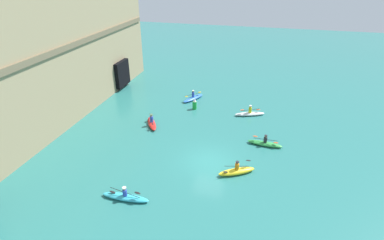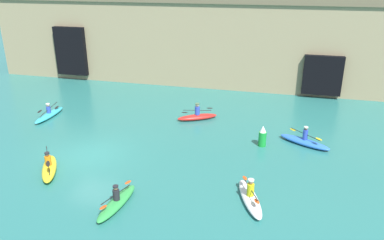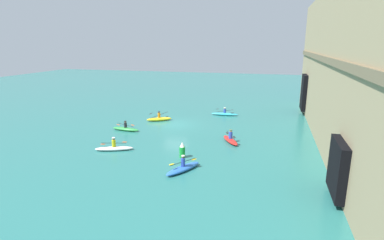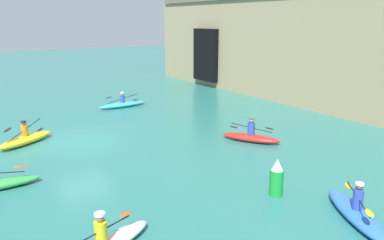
% 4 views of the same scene
% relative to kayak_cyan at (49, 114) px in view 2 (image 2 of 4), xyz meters
% --- Properties ---
extents(ground_plane, '(120.00, 120.00, 0.00)m').
position_rel_kayak_cyan_xyz_m(ground_plane, '(5.75, -4.62, -0.21)').
color(ground_plane, '#28706B').
extents(cliff_bluff, '(37.21, 5.84, 13.58)m').
position_rel_kayak_cyan_xyz_m(cliff_bluff, '(7.31, 12.33, 6.56)').
color(cliff_bluff, '#9E8966').
rests_on(cliff_bluff, ground).
extents(kayak_cyan, '(0.80, 3.37, 1.02)m').
position_rel_kayak_cyan_xyz_m(kayak_cyan, '(0.00, 0.00, 0.00)').
color(kayak_cyan, '#33B2C6').
rests_on(kayak_cyan, ground).
extents(kayak_green, '(0.93, 3.07, 1.04)m').
position_rel_kayak_cyan_xyz_m(kayak_green, '(9.37, -8.82, 0.01)').
color(kayak_green, green).
rests_on(kayak_green, ground).
extents(kayak_red, '(2.78, 2.05, 1.20)m').
position_rel_kayak_cyan_xyz_m(kayak_red, '(10.29, 2.17, 0.05)').
color(kayak_red, red).
rests_on(kayak_red, ground).
extents(kayak_blue, '(3.15, 2.17, 1.16)m').
position_rel_kayak_cyan_xyz_m(kayak_blue, '(17.44, -0.18, 0.02)').
color(kayak_blue, blue).
rests_on(kayak_blue, ground).
extents(kayak_white, '(1.75, 3.20, 1.14)m').
position_rel_kayak_cyan_xyz_m(kayak_white, '(14.97, -7.00, 0.02)').
color(kayak_white, white).
rests_on(kayak_white, ground).
extents(kayak_yellow, '(2.05, 2.87, 1.13)m').
position_rel_kayak_cyan_xyz_m(kayak_yellow, '(4.71, -6.93, 0.05)').
color(kayak_yellow, yellow).
rests_on(kayak_yellow, ground).
extents(marker_buoy, '(0.46, 0.46, 1.28)m').
position_rel_kayak_cyan_xyz_m(marker_buoy, '(15.01, -0.98, 0.39)').
color(marker_buoy, green).
rests_on(marker_buoy, ground).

